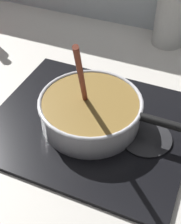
# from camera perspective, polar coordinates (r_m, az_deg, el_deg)

# --- Properties ---
(ground) EXTENTS (2.40, 1.60, 0.04)m
(ground) POSITION_cam_1_polar(r_m,az_deg,el_deg) (0.84, -2.52, -11.14)
(ground) COLOR beige
(hob_plate) EXTENTS (0.56, 0.48, 0.01)m
(hob_plate) POSITION_cam_1_polar(r_m,az_deg,el_deg) (0.92, -0.00, -2.06)
(hob_plate) COLOR black
(hob_plate) RESTS_ON ground
(burner_ring) EXTENTS (0.17, 0.17, 0.01)m
(burner_ring) POSITION_cam_1_polar(r_m,az_deg,el_deg) (0.92, -0.00, -1.62)
(burner_ring) COLOR #592D0C
(burner_ring) RESTS_ON hob_plate
(spare_burner) EXTENTS (0.14, 0.14, 0.01)m
(spare_burner) POSITION_cam_1_polar(r_m,az_deg,el_deg) (0.89, 9.82, -4.55)
(spare_burner) COLOR #262628
(spare_burner) RESTS_ON hob_plate
(cooking_pan) EXTENTS (0.42, 0.29, 0.32)m
(cooking_pan) POSITION_cam_1_polar(r_m,az_deg,el_deg) (0.89, 0.07, 0.23)
(cooking_pan) COLOR silver
(cooking_pan) RESTS_ON hob_plate
(paper_towel_roll) EXTENTS (0.12, 0.12, 0.22)m
(paper_towel_roll) POSITION_cam_1_polar(r_m,az_deg,el_deg) (1.28, 14.20, 16.15)
(paper_towel_roll) COLOR white
(paper_towel_roll) RESTS_ON ground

